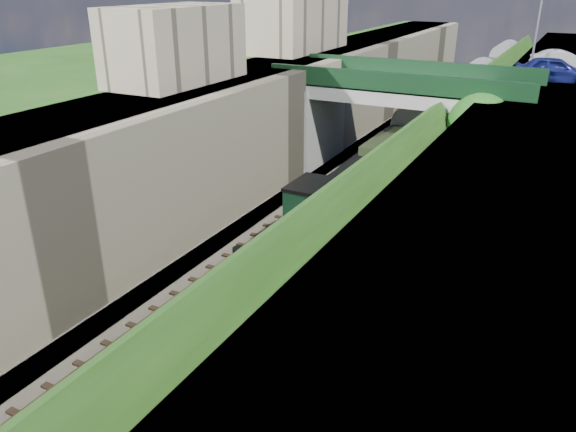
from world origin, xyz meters
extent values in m
plane|color=#1E4714|center=(0.00, 0.00, 0.00)|extent=(160.00, 160.00, 0.00)
cube|color=#473F38|center=(0.00, 20.00, 0.10)|extent=(10.00, 90.00, 0.20)
cube|color=#756B56|center=(-5.50, 20.00, 3.50)|extent=(1.00, 90.00, 7.00)
cube|color=#262628|center=(-9.00, 20.00, 3.50)|extent=(6.00, 90.00, 7.00)
cube|color=#262628|center=(9.50, 20.00, 3.12)|extent=(8.00, 90.00, 6.25)
cube|color=#1E4714|center=(5.00, 20.00, 2.70)|extent=(4.02, 90.00, 6.36)
sphere|color=#194C14|center=(4.27, -0.87, 1.71)|extent=(2.16, 2.16, 2.16)
sphere|color=#194C14|center=(5.85, 1.12, 4.29)|extent=(2.24, 2.24, 2.24)
sphere|color=#194C14|center=(3.99, 5.14, 1.26)|extent=(1.44, 1.44, 1.44)
sphere|color=#194C14|center=(4.29, 8.81, 1.75)|extent=(2.40, 2.40, 2.40)
sphere|color=#194C14|center=(5.76, 10.46, 4.14)|extent=(1.48, 1.48, 1.48)
sphere|color=#194C14|center=(3.57, 13.39, 0.58)|extent=(1.57, 1.57, 1.57)
sphere|color=#194C14|center=(5.15, 16.95, 3.15)|extent=(1.37, 1.37, 1.37)
sphere|color=#194C14|center=(4.61, 19.25, 2.26)|extent=(1.33, 1.33, 1.33)
sphere|color=#194C14|center=(4.12, 22.57, 1.48)|extent=(1.27, 1.27, 1.27)
sphere|color=#194C14|center=(5.28, 26.37, 3.35)|extent=(1.27, 1.27, 1.27)
sphere|color=#194C14|center=(5.05, 29.48, 2.98)|extent=(2.36, 2.36, 2.36)
sphere|color=#194C14|center=(4.24, 31.70, 1.67)|extent=(2.10, 2.10, 2.10)
sphere|color=#194C14|center=(5.99, 35.82, 4.50)|extent=(1.94, 1.94, 1.94)
sphere|color=#194C14|center=(5.98, 38.32, 4.49)|extent=(1.33, 1.33, 1.33)
sphere|color=#194C14|center=(5.82, 40.15, 4.23)|extent=(2.31, 2.31, 2.31)
sphere|color=#194C14|center=(3.69, 44.30, 0.77)|extent=(1.79, 1.79, 1.79)
sphere|color=#194C14|center=(4.38, 47.53, 1.89)|extent=(2.25, 2.25, 2.25)
cube|color=black|center=(-2.00, 20.00, 0.24)|extent=(2.50, 90.00, 0.07)
cube|color=brown|center=(-2.72, 20.00, 0.33)|extent=(0.08, 90.00, 0.14)
cube|color=brown|center=(-1.28, 20.00, 0.33)|extent=(0.08, 90.00, 0.14)
cube|color=black|center=(1.20, 20.00, 0.24)|extent=(2.50, 90.00, 0.07)
cube|color=brown|center=(0.48, 20.00, 0.33)|extent=(0.08, 90.00, 0.14)
cube|color=brown|center=(1.92, 20.00, 0.33)|extent=(0.08, 90.00, 0.14)
cube|color=gray|center=(0.50, 24.00, 5.70)|extent=(16.00, 6.00, 0.90)
cube|color=#13351B|center=(0.50, 21.15, 6.65)|extent=(16.00, 0.30, 1.20)
cube|color=#13351B|center=(0.50, 26.85, 6.65)|extent=(16.00, 0.30, 1.20)
cube|color=gray|center=(-5.50, 24.00, 2.85)|extent=(1.40, 6.40, 5.70)
cube|color=gray|center=(5.20, 24.00, 2.85)|extent=(2.40, 6.40, 5.70)
cube|color=gray|center=(-10.50, 30.00, 10.00)|extent=(5.00, 10.00, 6.00)
cube|color=gray|center=(-9.50, 14.00, 9.00)|extent=(4.00, 8.00, 4.00)
cylinder|color=black|center=(5.80, 20.74, 2.20)|extent=(0.30, 0.30, 4.40)
sphere|color=#194C14|center=(5.80, 20.74, 4.80)|extent=(3.60, 3.60, 3.60)
sphere|color=#194C14|center=(6.30, 21.54, 4.20)|extent=(2.40, 2.40, 2.40)
cylinder|color=gray|center=(7.00, 31.88, 9.25)|extent=(0.14, 0.14, 6.00)
imported|color=navy|center=(8.69, 28.03, 7.06)|extent=(4.97, 2.63, 1.61)
imported|color=#B4B4B9|center=(8.78, 34.11, 6.93)|extent=(4.37, 2.64, 1.36)
cube|color=black|center=(1.20, 6.20, 0.50)|extent=(2.40, 8.40, 0.60)
cube|color=black|center=(1.20, 7.20, 1.05)|extent=(2.70, 10.00, 0.35)
cube|color=maroon|center=(1.20, 2.10, 0.95)|extent=(2.70, 0.25, 0.70)
cylinder|color=black|center=(1.20, 6.40, 2.35)|extent=(1.90, 5.60, 1.90)
cylinder|color=black|center=(1.20, 3.10, 2.35)|extent=(1.96, 1.80, 1.96)
cylinder|color=white|center=(1.20, 2.12, 2.35)|extent=(1.10, 0.05, 1.10)
cylinder|color=black|center=(1.20, 3.10, 3.55)|extent=(0.44, 0.44, 0.90)
sphere|color=black|center=(1.20, 5.40, 3.35)|extent=(0.76, 0.76, 0.76)
cylinder|color=#A57F33|center=(1.20, 7.20, 3.45)|extent=(0.32, 0.32, 0.50)
cube|color=black|center=(1.20, 10.00, 2.50)|extent=(2.75, 2.40, 2.80)
cube|color=black|center=(1.20, 10.00, 3.95)|extent=(2.85, 2.50, 0.15)
cube|color=black|center=(-0.05, 3.60, 0.85)|extent=(0.60, 1.40, 0.90)
cube|color=black|center=(2.45, 3.60, 0.85)|extent=(0.60, 1.40, 0.90)
cube|color=black|center=(1.20, 14.40, 0.45)|extent=(2.30, 6.00, 0.50)
cube|color=black|center=(1.20, 14.40, 0.70)|extent=(2.60, 6.00, 0.50)
cube|color=black|center=(1.20, 14.40, 1.90)|extent=(2.70, 6.00, 2.40)
cube|color=black|center=(1.20, 14.40, 3.15)|extent=(2.50, 5.60, 0.20)
cube|color=black|center=(1.20, 27.00, 0.40)|extent=(2.30, 17.00, 0.40)
cube|color=black|center=(1.20, 27.00, 0.65)|extent=(2.50, 17.00, 0.50)
cube|color=black|center=(1.20, 27.00, 2.15)|extent=(2.80, 18.00, 2.70)
cube|color=slate|center=(1.20, 27.00, 3.65)|extent=(2.90, 18.00, 0.50)
cube|color=black|center=(1.20, 45.80, 0.40)|extent=(2.30, 17.00, 0.40)
cube|color=black|center=(1.20, 45.80, 0.65)|extent=(2.50, 17.00, 0.50)
cube|color=black|center=(1.20, 45.80, 2.15)|extent=(2.80, 18.00, 2.70)
cube|color=slate|center=(1.20, 45.80, 3.65)|extent=(2.90, 18.00, 0.50)
cube|color=black|center=(1.20, 64.60, 0.40)|extent=(2.30, 17.00, 0.40)
cube|color=black|center=(1.20, 64.60, 0.65)|extent=(2.50, 17.00, 0.50)
cube|color=black|center=(1.20, 64.60, 2.15)|extent=(2.80, 18.00, 2.70)
cube|color=slate|center=(1.20, 64.60, 3.65)|extent=(2.90, 18.00, 0.50)
camera|label=1|loc=(10.50, -11.10, 12.41)|focal=35.00mm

